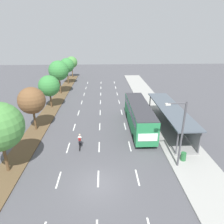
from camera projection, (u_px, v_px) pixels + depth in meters
The scene contains 16 objects.
ground_plane at pixel (98, 185), 16.74m from camera, with size 140.00×140.00×0.00m, color #4C4C51.
median_strip at pixel (54, 106), 34.92m from camera, with size 2.60×52.00×0.12m, color brown.
sidewalk_right at pixel (151, 104), 35.65m from camera, with size 4.50×52.00×0.15m, color #9E9E99.
lane_divider_left at pixel (79, 113), 31.91m from camera, with size 0.14×44.02×0.01m.
lane_divider_center at pixel (100, 112), 32.05m from camera, with size 0.14×44.02×0.01m.
lane_divider_right at pixel (122, 112), 32.20m from camera, with size 0.14×44.02×0.01m.
bus_shelter at pixel (172, 116), 25.94m from camera, with size 2.90×13.44×2.86m.
bus at pixel (139, 114), 26.09m from camera, with size 2.54×11.29×3.37m.
cyclist at pixel (80, 142), 21.86m from camera, with size 0.46×1.82×1.71m.
median_tree_second at pixel (32, 101), 24.76m from camera, with size 3.41×3.41×5.71m.
median_tree_third at pixel (49, 86), 32.74m from camera, with size 3.50×3.50×5.50m.
median_tree_fourth at pixel (59, 71), 40.23m from camera, with size 4.04×4.04×6.81m.
median_tree_fifth at pixel (67, 65), 48.20m from camera, with size 3.49×3.49×6.34m.
median_tree_farthest at pixel (72, 62), 56.23m from camera, with size 3.26×3.26×5.81m.
streetlight at pixel (181, 131), 17.59m from camera, with size 1.91×0.24×6.50m.
trash_bin at pixel (183, 156), 19.63m from camera, with size 0.52×0.52×0.85m, color #286B38.
Camera 1 is at (0.59, -13.27, 11.99)m, focal length 31.60 mm.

